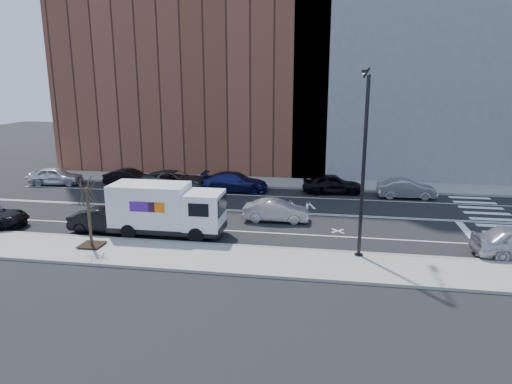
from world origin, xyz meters
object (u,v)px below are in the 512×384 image
(fedex_van, at_px, (166,209))
(far_parked_b, at_px, (130,178))
(far_parked_a, at_px, (56,176))
(driving_sedan, at_px, (276,211))

(fedex_van, height_order, far_parked_b, fedex_van)
(far_parked_a, bearing_deg, driving_sedan, -117.33)
(far_parked_a, xyz_separation_m, far_parked_b, (6.55, 0.39, -0.03))
(fedex_van, bearing_deg, driving_sedan, 31.52)
(fedex_van, distance_m, driving_sedan, 7.04)
(driving_sedan, bearing_deg, fedex_van, 120.83)
(far_parked_b, xyz_separation_m, driving_sedan, (13.33, -7.62, -0.04))
(fedex_van, distance_m, far_parked_a, 17.72)
(fedex_van, xyz_separation_m, driving_sedan, (5.94, 3.68, -0.90))
(far_parked_b, bearing_deg, far_parked_a, 98.84)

